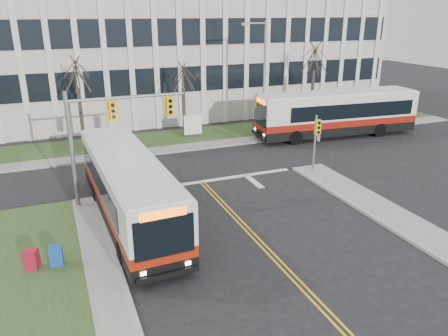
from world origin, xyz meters
TOP-DOWN VIEW (x-y plane):
  - ground at (0.00, 0.00)m, footprint 120.00×120.00m
  - sidewalk_cross at (5.00, 15.20)m, footprint 44.00×1.60m
  - building_lawn at (5.00, 18.00)m, footprint 44.00×5.00m
  - office_building at (5.00, 30.00)m, footprint 40.00×16.00m
  - mast_arm_signal at (-5.62, 7.16)m, footprint 6.11×0.38m
  - signal_pole_near at (7.20, 6.90)m, footprint 0.34×0.39m
  - signal_pole_far at (7.20, 15.40)m, footprint 0.34×0.39m
  - streetlight at (8.03, 16.20)m, footprint 2.15×0.25m
  - directory_sign at (2.50, 17.50)m, footprint 1.50×0.12m
  - tree_left at (-6.00, 18.00)m, footprint 1.80×1.80m
  - tree_mid at (2.00, 18.20)m, footprint 1.80×1.80m
  - tree_right at (14.00, 18.00)m, footprint 1.80×1.80m
  - bus_main at (-5.00, 4.64)m, footprint 3.13×12.39m
  - bus_cross at (13.84, 14.00)m, footprint 13.74×4.02m
  - newspaper_box_blue at (-8.58, 1.45)m, footprint 0.54×0.49m
  - newspaper_box_red at (-9.50, 1.54)m, footprint 0.63×0.60m

SIDE VIEW (x-z plane):
  - ground at x=0.00m, z-range 0.00..0.00m
  - building_lawn at x=5.00m, z-range 0.00..0.12m
  - sidewalk_cross at x=5.00m, z-range 0.00..0.14m
  - newspaper_box_blue at x=-8.58m, z-range 0.00..0.95m
  - newspaper_box_red at x=-9.50m, z-range 0.00..0.95m
  - directory_sign at x=2.50m, z-range 0.17..2.17m
  - bus_main at x=-5.00m, z-range 0.00..3.28m
  - bus_cross at x=13.84m, z-range 0.00..3.61m
  - signal_pole_near at x=7.20m, z-range 0.60..4.40m
  - signal_pole_far at x=7.20m, z-range 0.60..4.40m
  - mast_arm_signal at x=-5.62m, z-range 1.16..7.36m
  - tree_mid at x=2.00m, z-range 1.47..8.29m
  - streetlight at x=8.03m, z-range 0.59..9.79m
  - tree_left at x=-6.00m, z-range 1.66..9.36m
  - tree_right at x=14.00m, z-range 1.78..10.03m
  - office_building at x=5.00m, z-range 0.00..12.00m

